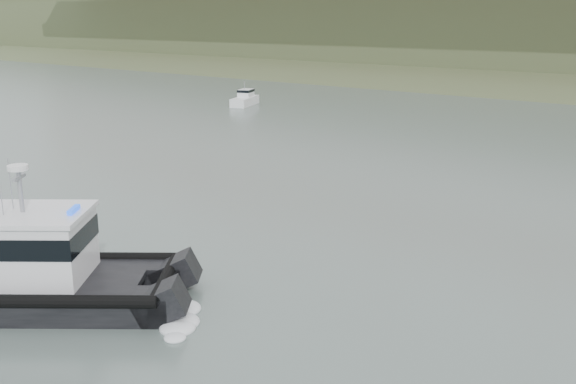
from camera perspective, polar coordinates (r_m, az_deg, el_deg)
ground at (r=27.99m, az=-13.40°, el=-7.71°), size 400.00×400.00×0.00m
patrol_boat at (r=26.63m, az=-22.10°, el=-6.35°), size 11.85×10.59×5.69m
motorboat at (r=82.35m, az=-3.84°, el=8.25°), size 3.88×5.97×3.12m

